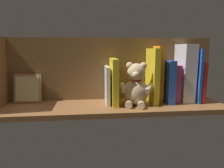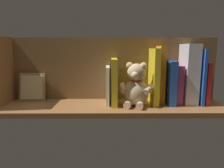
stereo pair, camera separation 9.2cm
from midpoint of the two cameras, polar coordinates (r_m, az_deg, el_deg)
ground_plane at (r=94.37cm, az=2.81°, el=-6.39°), size 103.39×26.43×2.20cm
shelf_back_panel at (r=101.99cm, az=2.55°, el=4.27°), size 103.39×1.50×30.69cm
shelf_side_divider at (r=101.31cm, az=-26.48°, el=3.19°), size 2.40×20.43×30.69cm
book_0 at (r=106.34cm, az=26.45°, el=0.32°), size 1.93×13.23×19.12cm
book_1 at (r=104.36cm, az=25.47°, el=1.93°), size 1.33×14.22×25.25cm
dictionary_thick_white at (r=102.83cm, az=23.13°, el=2.62°), size 5.85×12.97×27.47cm
book_2 at (r=101.94cm, az=20.18°, el=-0.01°), size 2.74×12.35×17.76cm
book_3 at (r=99.40cm, az=18.37°, el=0.51°), size 3.15×14.67×20.01cm
book_4 at (r=99.76cm, az=16.00°, el=2.58°), size 2.80×10.48×26.60cm
book_5 at (r=96.72cm, az=14.35°, el=2.09°), size 2.53×15.01×25.45cm
teddy_bear at (r=91.23cm, az=9.63°, el=-0.84°), size 15.20×14.54×19.50cm
book_6 at (r=93.44cm, az=3.44°, el=0.71°), size 2.66×16.38×20.91cm
book_7 at (r=94.71cm, az=1.58°, el=-0.26°), size 1.53×14.13×17.29cm
picture_frame_leaning at (r=105.27cm, az=-19.23°, el=-0.84°), size 12.40×4.21×13.72cm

